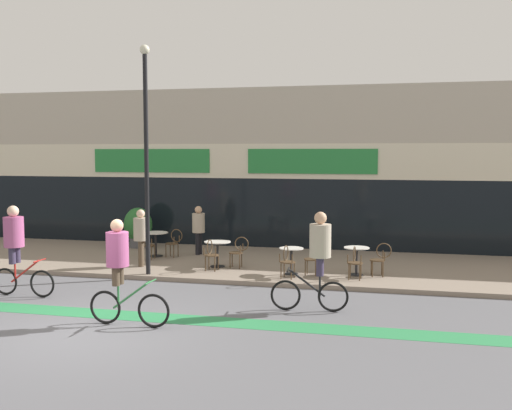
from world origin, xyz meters
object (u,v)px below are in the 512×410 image
object	(u,v)px
bistro_table_0	(156,239)
cafe_chair_2_near	(287,259)
cyclist_2	(318,252)
pedestrian_far_end	(141,233)
bistro_table_3	(357,255)
cafe_chair_1_side	(238,250)
cyclist_1	(16,242)
lamp_post	(146,146)
bistro_table_2	(291,256)
cafe_chair_3_near	(355,260)
planter_pot	(138,226)
cafe_chair_3_side	(380,257)
cyclist_0	(120,264)
pedestrian_near_end	(199,226)
bistro_table_1	(217,249)
cafe_chair_0_near	(148,243)
cafe_chair_0_side	(174,241)
cafe_chair_1_near	(211,253)
cafe_chair_2_side	(314,256)

from	to	relation	value
bistro_table_0	cafe_chair_2_near	xyz separation A→B (m)	(4.67, -2.38, -0.04)
cyclist_2	pedestrian_far_end	xyz separation A→B (m)	(-5.58, 3.31, -0.19)
bistro_table_3	cyclist_2	bearing A→B (deg)	-99.91
cafe_chair_1_side	cyclist_1	bearing A→B (deg)	38.71
lamp_post	bistro_table_2	bearing A→B (deg)	13.01
cafe_chair_3_near	bistro_table_0	bearing A→B (deg)	74.93
planter_pot	cafe_chair_3_near	bearing A→B (deg)	-25.44
cafe_chair_2_near	planter_pot	xyz separation A→B (m)	(-5.98, 3.94, 0.21)
cafe_chair_3_side	cyclist_2	distance (m)	3.73
cafe_chair_3_near	planter_pot	bearing A→B (deg)	67.67
cafe_chair_3_near	cyclist_0	xyz separation A→B (m)	(-4.27, -4.76, 0.60)
bistro_table_3	cafe_chair_3_side	distance (m)	0.63
cafe_chair_1_side	pedestrian_near_end	bearing A→B (deg)	-48.66
bistro_table_0	cyclist_0	world-z (taller)	cyclist_0
bistro_table_0	cyclist_1	size ratio (longest dim) A/B	0.37
bistro_table_1	cafe_chair_0_near	world-z (taller)	cafe_chair_0_near
cafe_chair_0_side	cafe_chair_1_near	size ratio (longest dim) A/B	1.00
cyclist_2	bistro_table_3	bearing A→B (deg)	-105.11
bistro_table_0	cafe_chair_1_side	world-z (taller)	cafe_chair_1_side
cafe_chair_1_near	pedestrian_far_end	world-z (taller)	pedestrian_far_end
pedestrian_near_end	cafe_chair_2_side	bearing A→B (deg)	160.11
bistro_table_3	cafe_chair_0_near	bearing A→B (deg)	172.41
bistro_table_3	cafe_chair_1_side	size ratio (longest dim) A/B	0.85
cafe_chair_2_near	cafe_chair_2_side	world-z (taller)	same
cafe_chair_3_near	cafe_chair_1_side	bearing A→B (deg)	78.18
cafe_chair_0_near	bistro_table_3	bearing A→B (deg)	-98.52
bistro_table_1	cafe_chair_0_near	bearing A→B (deg)	166.37
bistro_table_2	cafe_chair_0_side	xyz separation A→B (m)	(-4.06, 1.74, 0.00)
bistro_table_3	cafe_chair_2_near	size ratio (longest dim) A/B	0.85
planter_pot	cyclist_1	distance (m)	6.75
cafe_chair_1_side	cafe_chair_1_near	bearing A→B (deg)	42.02
cafe_chair_2_side	cafe_chair_3_near	size ratio (longest dim) A/B	1.00
lamp_post	cyclist_0	bearing A→B (deg)	-73.42
cafe_chair_3_near	planter_pot	distance (m)	8.55
bistro_table_3	planter_pot	xyz separation A→B (m)	(-7.73, 3.05, 0.19)
cafe_chair_0_near	cyclist_2	xyz separation A→B (m)	(5.81, -4.30, 0.65)
bistro_table_0	lamp_post	world-z (taller)	lamp_post
cafe_chair_1_near	cyclist_1	world-z (taller)	cyclist_1
cafe_chair_1_side	cafe_chair_2_near	xyz separation A→B (m)	(1.62, -1.17, 0.00)
planter_pot	lamp_post	xyz separation A→B (m)	(2.19, -4.20, 2.76)
pedestrian_near_end	cyclist_2	bearing A→B (deg)	140.16
cafe_chair_1_side	lamp_post	distance (m)	3.94
bistro_table_1	cafe_chair_1_side	world-z (taller)	cafe_chair_1_side
pedestrian_far_end	cafe_chair_2_side	bearing A→B (deg)	164.41
bistro_table_2	cafe_chair_1_side	distance (m)	1.72
bistro_table_3	cafe_chair_2_side	xyz separation A→B (m)	(-1.11, -0.27, -0.02)
bistro_table_0	bistro_table_3	bearing A→B (deg)	-12.99
bistro_table_1	planter_pot	distance (m)	4.66
bistro_table_1	bistro_table_2	bearing A→B (deg)	-13.40
bistro_table_0	cyclist_1	world-z (taller)	cyclist_1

